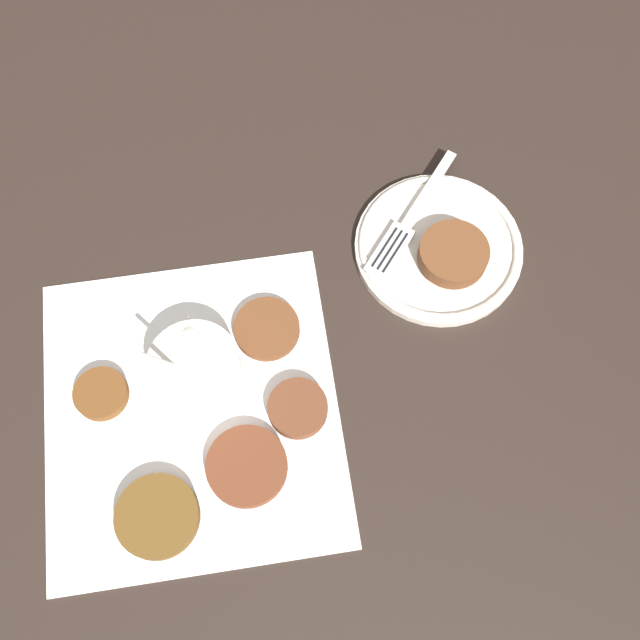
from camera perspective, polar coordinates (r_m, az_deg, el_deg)
ground_plane at (r=0.83m, az=-8.65°, el=-8.60°), size 4.00×4.00×0.00m
napkin at (r=0.84m, az=-9.77°, el=-6.72°), size 0.35×0.32×0.00m
sauce_bowl at (r=0.82m, az=-9.62°, el=-3.81°), size 0.11×0.10×0.10m
fritter_0 at (r=0.85m, az=-4.08°, el=-0.67°), size 0.07×0.07×0.01m
fritter_1 at (r=0.85m, az=-16.35°, el=-5.42°), size 0.06×0.06×0.01m
fritter_2 at (r=0.80m, az=-5.60°, el=-11.03°), size 0.09×0.09×0.02m
fritter_3 at (r=0.81m, az=-12.29°, el=-14.43°), size 0.09×0.09×0.02m
fritter_4 at (r=0.81m, az=-1.71°, el=-6.75°), size 0.07×0.07×0.02m
serving_plate at (r=0.90m, az=9.02°, el=5.51°), size 0.20×0.20×0.02m
fritter_on_plate at (r=0.88m, az=10.13°, el=4.97°), size 0.08×0.08×0.02m
fork at (r=0.90m, az=6.54°, el=7.14°), size 0.16×0.14×0.00m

